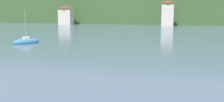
{
  "coord_description": "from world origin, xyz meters",
  "views": [
    {
      "loc": [
        5.36,
        22.44,
        5.8
      ],
      "look_at": [
        0.0,
        42.56,
        2.55
      ],
      "focal_mm": 42.91,
      "sensor_mm": 36.0,
      "label": 1
    }
  ],
  "objects": [
    {
      "name": "sailboat_far_4",
      "position": [
        -20.63,
        62.7,
        0.32
      ],
      "size": [
        3.91,
        4.49,
        6.0
      ],
      "rotation": [
        0.0,
        0.0,
        4.06
      ],
      "color": "teal",
      "rests_on": "ground_plane"
    },
    {
      "name": "wooded_hillside",
      "position": [
        -17.68,
        152.27,
        8.1
      ],
      "size": [
        352.0,
        49.26,
        40.78
      ],
      "color": "#38562D",
      "rests_on": "ground_plane"
    },
    {
      "name": "shore_building_west",
      "position": [
        -38.43,
        118.08,
        3.65
      ],
      "size": [
        5.2,
        4.03,
        7.53
      ],
      "color": "beige",
      "rests_on": "ground_plane"
    },
    {
      "name": "shore_building_westcentral",
      "position": [
        0.0,
        117.74,
        4.37
      ],
      "size": [
        4.26,
        3.31,
        8.99
      ],
      "color": "beige",
      "rests_on": "ground_plane"
    }
  ]
}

